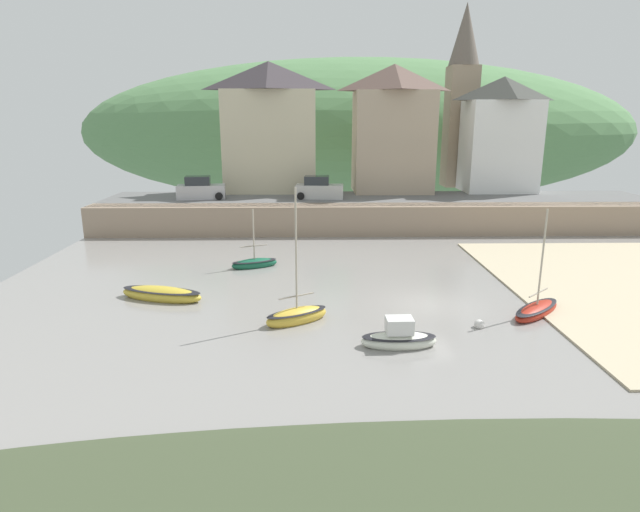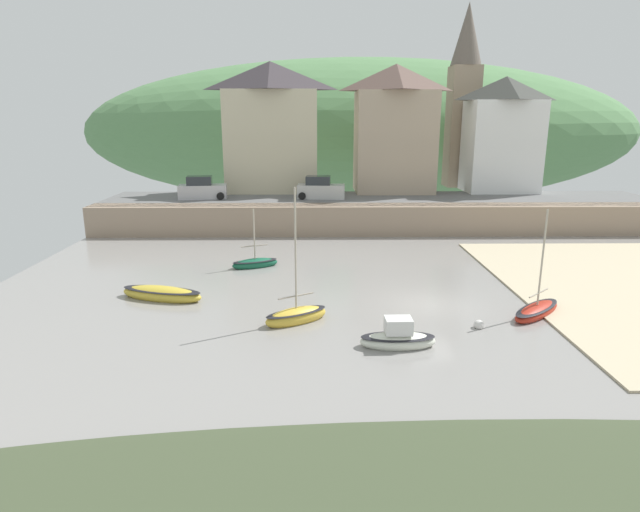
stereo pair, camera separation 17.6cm
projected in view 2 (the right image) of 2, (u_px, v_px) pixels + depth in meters
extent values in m
cube|color=gray|center=(429.00, 305.00, 26.83)|extent=(48.00, 40.00, 0.06)
cube|color=gray|center=(386.00, 219.00, 42.96)|extent=(48.00, 2.40, 2.40)
cube|color=#606060|center=(381.00, 199.00, 46.25)|extent=(48.00, 9.00, 0.10)
ellipsoid|color=#588752|center=(360.00, 132.00, 78.40)|extent=(80.00, 44.00, 20.61)
cube|color=beige|center=(272.00, 142.00, 49.29)|extent=(8.49, 4.33, 9.31)
pyramid|color=#40393E|center=(270.00, 76.00, 47.80)|extent=(8.79, 4.63, 2.48)
cube|color=tan|center=(394.00, 142.00, 49.44)|extent=(7.19, 5.70, 9.23)
pyramid|color=brown|center=(396.00, 77.00, 47.97)|extent=(7.49, 6.00, 2.35)
cube|color=white|center=(501.00, 147.00, 49.66)|extent=(6.51, 4.77, 8.41)
pyramid|color=#3D3E3A|center=(506.00, 88.00, 48.33)|extent=(6.81, 5.07, 2.11)
cube|color=gray|center=(462.00, 128.00, 53.07)|extent=(2.80, 2.80, 11.78)
cone|color=#665B51|center=(468.00, 34.00, 50.85)|extent=(3.00, 3.00, 5.79)
ellipsoid|color=gold|center=(162.00, 294.00, 27.65)|extent=(4.74, 2.53, 0.88)
ellipsoid|color=black|center=(161.00, 290.00, 27.58)|extent=(4.65, 2.48, 0.12)
ellipsoid|color=gold|center=(296.00, 317.00, 24.50)|extent=(3.24, 2.49, 0.89)
ellipsoid|color=black|center=(296.00, 312.00, 24.44)|extent=(3.17, 2.44, 0.12)
cylinder|color=#B2A893|center=(295.00, 249.00, 23.68)|extent=(0.09, 0.09, 5.59)
cylinder|color=gray|center=(296.00, 296.00, 24.24)|extent=(1.62, 0.99, 0.07)
ellipsoid|color=#A92617|center=(537.00, 311.00, 25.38)|extent=(3.54, 3.39, 0.66)
ellipsoid|color=black|center=(537.00, 308.00, 25.34)|extent=(3.47, 3.32, 0.12)
cylinder|color=#B2A893|center=(542.00, 258.00, 24.71)|extent=(0.09, 0.09, 4.65)
cylinder|color=gray|center=(539.00, 293.00, 25.15)|extent=(1.45, 1.35, 0.07)
ellipsoid|color=silver|center=(398.00, 341.00, 21.89)|extent=(3.18, 1.28, 0.77)
ellipsoid|color=black|center=(398.00, 337.00, 21.84)|extent=(3.12, 1.25, 0.12)
cube|color=silver|center=(398.00, 325.00, 21.71)|extent=(1.12, 0.87, 0.65)
ellipsoid|color=#16593D|center=(255.00, 264.00, 33.60)|extent=(3.12, 2.02, 0.72)
ellipsoid|color=black|center=(255.00, 261.00, 33.55)|extent=(3.06, 1.98, 0.12)
cylinder|color=#B2A893|center=(254.00, 234.00, 33.10)|extent=(0.09, 0.09, 3.18)
cylinder|color=gray|center=(255.00, 246.00, 33.29)|extent=(1.65, 0.72, 0.07)
cube|color=#B7B6BA|center=(203.00, 192.00, 45.90)|extent=(4.27, 2.15, 1.20)
cube|color=#282D33|center=(199.00, 181.00, 45.66)|extent=(2.26, 1.73, 0.80)
cylinder|color=black|center=(223.00, 194.00, 46.76)|extent=(0.64, 0.22, 0.64)
cylinder|color=black|center=(220.00, 196.00, 45.22)|extent=(0.64, 0.22, 0.64)
cylinder|color=black|center=(186.00, 194.00, 46.73)|extent=(0.64, 0.22, 0.64)
cylinder|color=black|center=(182.00, 196.00, 45.18)|extent=(0.64, 0.22, 0.64)
cube|color=#B8B8B5|center=(321.00, 191.00, 46.02)|extent=(4.21, 1.99, 1.20)
cube|color=#282D33|center=(318.00, 181.00, 45.78)|extent=(2.20, 1.65, 0.80)
cylinder|color=black|center=(339.00, 193.00, 46.89)|extent=(0.64, 0.22, 0.64)
cylinder|color=black|center=(340.00, 196.00, 45.34)|extent=(0.64, 0.22, 0.64)
cylinder|color=black|center=(302.00, 193.00, 46.85)|extent=(0.64, 0.22, 0.64)
cylinder|color=black|center=(302.00, 196.00, 45.30)|extent=(0.64, 0.22, 0.64)
sphere|color=silver|center=(479.00, 325.00, 23.82)|extent=(0.47, 0.47, 0.47)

